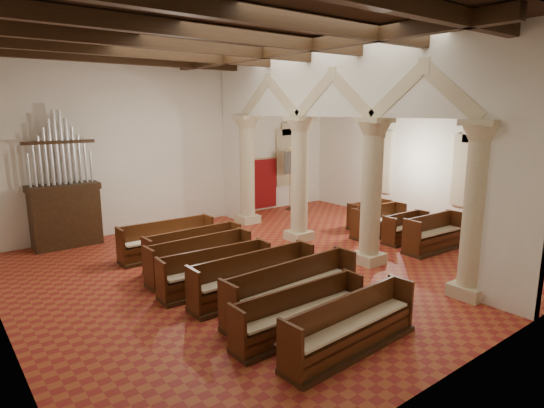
% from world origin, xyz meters
% --- Properties ---
extents(floor, '(14.00, 14.00, 0.00)m').
position_xyz_m(floor, '(0.00, 0.00, 0.00)').
color(floor, '#A14323').
rests_on(floor, ground).
extents(ceiling, '(14.00, 14.00, 0.00)m').
position_xyz_m(ceiling, '(0.00, 0.00, 6.00)').
color(ceiling, black).
rests_on(ceiling, wall_back).
extents(wall_back, '(14.00, 0.02, 6.00)m').
position_xyz_m(wall_back, '(0.00, 6.00, 3.00)').
color(wall_back, white).
rests_on(wall_back, floor).
extents(wall_front, '(14.00, 0.02, 6.00)m').
position_xyz_m(wall_front, '(0.00, -6.00, 3.00)').
color(wall_front, white).
rests_on(wall_front, floor).
extents(wall_right, '(0.02, 12.00, 6.00)m').
position_xyz_m(wall_right, '(7.00, 0.00, 3.00)').
color(wall_right, white).
rests_on(wall_right, floor).
extents(ceiling_beams, '(13.80, 11.80, 0.30)m').
position_xyz_m(ceiling_beams, '(0.00, 0.00, 5.82)').
color(ceiling_beams, '#342210').
rests_on(ceiling_beams, wall_back).
extents(arcade, '(0.90, 11.90, 6.00)m').
position_xyz_m(arcade, '(1.80, 0.00, 3.56)').
color(arcade, beige).
rests_on(arcade, floor).
extents(window_right_a, '(0.03, 1.00, 2.20)m').
position_xyz_m(window_right_a, '(6.98, -1.50, 2.20)').
color(window_right_a, '#2C6551').
rests_on(window_right_a, wall_right).
extents(window_right_b, '(0.03, 1.00, 2.20)m').
position_xyz_m(window_right_b, '(6.98, 2.50, 2.20)').
color(window_right_b, '#2C6551').
rests_on(window_right_b, wall_right).
extents(window_back, '(1.00, 0.03, 2.20)m').
position_xyz_m(window_back, '(5.00, 5.98, 2.20)').
color(window_back, '#2C6551').
rests_on(window_back, wall_back).
extents(pipe_organ, '(2.10, 0.85, 4.40)m').
position_xyz_m(pipe_organ, '(-4.50, 5.50, 1.37)').
color(pipe_organ, '#342210').
rests_on(pipe_organ, floor).
extents(lectern, '(0.60, 0.64, 1.24)m').
position_xyz_m(lectern, '(-3.77, 5.49, 0.51)').
color(lectern, '#361F11').
rests_on(lectern, floor).
extents(dossal_curtain, '(1.80, 0.07, 2.17)m').
position_xyz_m(dossal_curtain, '(3.50, 5.92, 1.17)').
color(dossal_curtain, maroon).
rests_on(dossal_curtain, floor).
extents(processional_banner, '(0.62, 0.79, 2.73)m').
position_xyz_m(processional_banner, '(4.61, 5.31, 0.84)').
color(processional_banner, '#342210').
rests_on(processional_banner, floor).
extents(hymnal_box_a, '(0.33, 0.27, 0.33)m').
position_xyz_m(hymnal_box_a, '(0.21, -3.76, 0.26)').
color(hymnal_box_a, navy).
rests_on(hymnal_box_a, floor).
extents(hymnal_box_b, '(0.33, 0.29, 0.29)m').
position_xyz_m(hymnal_box_b, '(-0.81, -1.80, 0.24)').
color(hymnal_box_b, navy).
rests_on(hymnal_box_b, floor).
extents(hymnal_box_c, '(0.40, 0.36, 0.33)m').
position_xyz_m(hymnal_box_c, '(-0.52, -0.06, 0.26)').
color(hymnal_box_c, '#16269B').
rests_on(hymnal_box_c, floor).
extents(tube_heater_a, '(0.98, 0.40, 0.10)m').
position_xyz_m(tube_heater_a, '(-3.08, -3.73, 0.16)').
color(tube_heater_a, silver).
rests_on(tube_heater_a, floor).
extents(tube_heater_b, '(0.90, 0.25, 0.09)m').
position_xyz_m(tube_heater_b, '(-1.77, -3.83, 0.16)').
color(tube_heater_b, white).
rests_on(tube_heater_b, floor).
extents(nave_pew_0, '(3.10, 0.82, 1.00)m').
position_xyz_m(nave_pew_0, '(-2.17, -4.48, 0.33)').
color(nave_pew_0, '#342210').
rests_on(nave_pew_0, floor).
extents(nave_pew_1, '(2.95, 0.67, 0.95)m').
position_xyz_m(nave_pew_1, '(-2.51, -3.48, 0.31)').
color(nave_pew_1, '#342210').
rests_on(nave_pew_1, floor).
extents(nave_pew_2, '(3.37, 0.85, 1.10)m').
position_xyz_m(nave_pew_2, '(-2.01, -2.67, 0.36)').
color(nave_pew_2, '#342210').
rests_on(nave_pew_2, floor).
extents(nave_pew_3, '(3.19, 0.70, 1.05)m').
position_xyz_m(nave_pew_3, '(-2.18, -1.50, 0.34)').
color(nave_pew_3, '#342210').
rests_on(nave_pew_3, floor).
extents(nave_pew_4, '(2.83, 0.84, 1.02)m').
position_xyz_m(nave_pew_4, '(-2.65, -0.57, 0.34)').
color(nave_pew_4, '#342210').
rests_on(nave_pew_4, floor).
extents(nave_pew_5, '(2.86, 0.75, 1.05)m').
position_xyz_m(nave_pew_5, '(-2.50, 0.44, 0.35)').
color(nave_pew_5, '#342210').
rests_on(nave_pew_5, floor).
extents(nave_pew_6, '(2.81, 0.79, 1.05)m').
position_xyz_m(nave_pew_6, '(-2.24, 1.26, 0.35)').
color(nave_pew_6, '#342210').
rests_on(nave_pew_6, floor).
extents(nave_pew_7, '(2.82, 0.77, 1.07)m').
position_xyz_m(nave_pew_7, '(-2.46, 2.52, 0.35)').
color(nave_pew_7, '#342210').
rests_on(nave_pew_7, floor).
extents(aisle_pew_0, '(2.25, 0.83, 1.11)m').
position_xyz_m(aisle_pew_0, '(4.31, -1.94, 0.37)').
color(aisle_pew_0, '#342210').
rests_on(aisle_pew_0, floor).
extents(aisle_pew_1, '(1.78, 0.67, 0.95)m').
position_xyz_m(aisle_pew_1, '(4.42, -0.83, 0.32)').
color(aisle_pew_1, '#342210').
rests_on(aisle_pew_1, floor).
extents(aisle_pew_2, '(2.18, 0.81, 1.06)m').
position_xyz_m(aisle_pew_2, '(4.27, 0.16, 0.36)').
color(aisle_pew_2, '#342210').
rests_on(aisle_pew_2, floor).
extents(aisle_pew_3, '(1.82, 0.76, 0.98)m').
position_xyz_m(aisle_pew_3, '(4.90, 1.10, 0.33)').
color(aisle_pew_3, '#342210').
rests_on(aisle_pew_3, floor).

